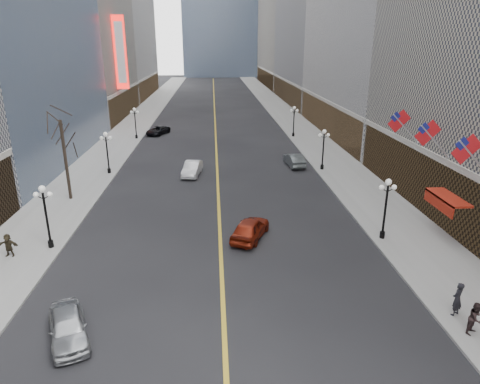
{
  "coord_description": "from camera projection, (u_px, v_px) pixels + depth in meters",
  "views": [
    {
      "loc": [
        -0.33,
        2.36,
        13.62
      ],
      "look_at": [
        0.79,
        20.23,
        7.36
      ],
      "focal_mm": 32.0,
      "sensor_mm": 36.0,
      "label": 1
    }
  ],
  "objects": [
    {
      "name": "sidewalk_east",
      "position": [
        302.0,
        131.0,
        69.04
      ],
      "size": [
        6.0,
        230.0,
        0.15
      ],
      "primitive_type": "cube",
      "color": "gray",
      "rests_on": "ground"
    },
    {
      "name": "sidewalk_west",
      "position": [
        127.0,
        134.0,
        67.38
      ],
      "size": [
        6.0,
        230.0,
        0.15
      ],
      "primitive_type": "cube",
      "color": "gray",
      "rests_on": "ground"
    },
    {
      "name": "lane_line",
      "position": [
        215.0,
        122.0,
        77.65
      ],
      "size": [
        0.25,
        200.0,
        0.02
      ],
      "primitive_type": "cube",
      "color": "gold",
      "rests_on": "ground"
    },
    {
      "name": "streetlamp_east_1",
      "position": [
        386.0,
        203.0,
        30.3
      ],
      "size": [
        1.26,
        0.44,
        4.52
      ],
      "color": "black",
      "rests_on": "sidewalk_east"
    },
    {
      "name": "streetlamp_east_2",
      "position": [
        323.0,
        145.0,
        47.25
      ],
      "size": [
        1.26,
        0.44,
        4.52
      ],
      "color": "black",
      "rests_on": "sidewalk_east"
    },
    {
      "name": "streetlamp_east_3",
      "position": [
        294.0,
        118.0,
        64.21
      ],
      "size": [
        1.26,
        0.44,
        4.52
      ],
      "color": "black",
      "rests_on": "sidewalk_east"
    },
    {
      "name": "streetlamp_west_1",
      "position": [
        45.0,
        210.0,
        28.9
      ],
      "size": [
        1.26,
        0.44,
        4.52
      ],
      "color": "black",
      "rests_on": "sidewalk_west"
    },
    {
      "name": "streetlamp_west_2",
      "position": [
        107.0,
        148.0,
        45.85
      ],
      "size": [
        1.26,
        0.44,
        4.52
      ],
      "color": "black",
      "rests_on": "sidewalk_west"
    },
    {
      "name": "streetlamp_west_3",
      "position": [
        135.0,
        120.0,
        62.81
      ],
      "size": [
        1.26,
        0.44,
        4.52
      ],
      "color": "black",
      "rests_on": "sidewalk_west"
    },
    {
      "name": "flag_3",
      "position": [
        469.0,
        152.0,
        26.23
      ],
      "size": [
        2.87,
        0.12,
        2.87
      ],
      "color": "#B2B2B7",
      "rests_on": "ground"
    },
    {
      "name": "flag_4",
      "position": [
        430.0,
        135.0,
        30.94
      ],
      "size": [
        2.87,
        0.12,
        2.87
      ],
      "color": "#B2B2B7",
      "rests_on": "ground"
    },
    {
      "name": "flag_5",
      "position": [
        401.0,
        123.0,
        35.65
      ],
      "size": [
        2.87,
        0.12,
        2.87
      ],
      "color": "#B2B2B7",
      "rests_on": "ground"
    },
    {
      "name": "awning_c",
      "position": [
        445.0,
        199.0,
        30.49
      ],
      "size": [
        1.4,
        4.0,
        0.93
      ],
      "color": "maroon",
      "rests_on": "ground"
    },
    {
      "name": "theatre_marquee",
      "position": [
        120.0,
        53.0,
        72.75
      ],
      "size": [
        2.0,
        0.55,
        12.0
      ],
      "color": "red",
      "rests_on": "ground"
    },
    {
      "name": "tree_west_far",
      "position": [
        62.0,
        133.0,
        37.12
      ],
      "size": [
        3.6,
        3.6,
        7.92
      ],
      "color": "#2D231C",
      "rests_on": "sidewalk_west"
    },
    {
      "name": "car_nb_near",
      "position": [
        68.0,
        327.0,
        20.54
      ],
      "size": [
        3.17,
        4.59,
        1.45
      ],
      "primitive_type": "imported",
      "rotation": [
        0.0,
        0.0,
        0.38
      ],
      "color": "#9FA2A6",
      "rests_on": "ground"
    },
    {
      "name": "car_nb_mid",
      "position": [
        192.0,
        169.0,
        46.22
      ],
      "size": [
        2.23,
        4.71,
        1.49
      ],
      "primitive_type": "imported",
      "rotation": [
        0.0,
        0.0,
        -0.15
      ],
      "color": "silver",
      "rests_on": "ground"
    },
    {
      "name": "car_nb_far",
      "position": [
        158.0,
        130.0,
        66.78
      ],
      "size": [
        3.87,
        5.17,
        1.31
      ],
      "primitive_type": "imported",
      "rotation": [
        0.0,
        0.0,
        -0.41
      ],
      "color": "black",
      "rests_on": "ground"
    },
    {
      "name": "car_sb_mid",
      "position": [
        250.0,
        228.0,
        31.24
      ],
      "size": [
        3.55,
        4.99,
        1.58
      ],
      "primitive_type": "imported",
      "rotation": [
        0.0,
        0.0,
        2.73
      ],
      "color": "maroon",
      "rests_on": "ground"
    },
    {
      "name": "car_sb_far",
      "position": [
        294.0,
        160.0,
        49.66
      ],
      "size": [
        1.98,
        4.65,
        1.49
      ],
      "primitive_type": "imported",
      "rotation": [
        0.0,
        0.0,
        3.23
      ],
      "color": "#505758",
      "rests_on": "ground"
    },
    {
      "name": "ped_ne_corner",
      "position": [
        457.0,
        299.0,
        22.1
      ],
      "size": [
        0.85,
        0.79,
        1.88
      ],
      "primitive_type": "imported",
      "rotation": [
        0.0,
        0.0,
        3.69
      ],
      "color": "black",
      "rests_on": "sidewalk_east"
    },
    {
      "name": "ped_east_walk",
      "position": [
        476.0,
        318.0,
        20.72
      ],
      "size": [
        0.93,
        0.82,
        1.68
      ],
      "primitive_type": "imported",
      "rotation": [
        0.0,
        0.0,
        0.58
      ],
      "color": "black",
      "rests_on": "sidewalk_east"
    },
    {
      "name": "ped_west_far",
      "position": [
        8.0,
        245.0,
        28.31
      ],
      "size": [
        1.5,
        0.57,
        1.58
      ],
      "primitive_type": "imported",
      "rotation": [
        0.0,
        0.0,
        -0.1
      ],
      "color": "#2C2518",
      "rests_on": "sidewalk_west"
    }
  ]
}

